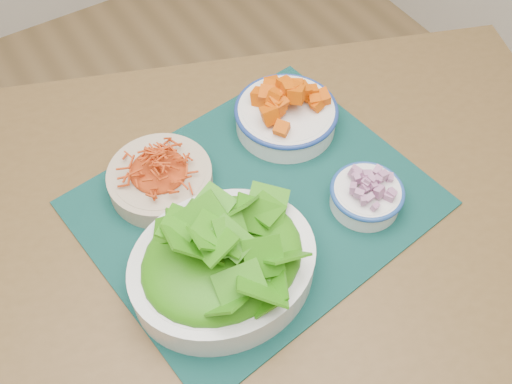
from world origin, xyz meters
TOP-DOWN VIEW (x-y plane):
  - table at (0.31, 0.21)m, footprint 1.52×1.27m
  - placemat at (0.36, 0.25)m, footprint 0.60×0.52m
  - carrot_bowl at (0.24, 0.37)m, footprint 0.20×0.20m
  - squash_bowl at (0.51, 0.37)m, footprint 0.19×0.19m
  - lettuce_bowl at (0.24, 0.15)m, footprint 0.31×0.26m
  - onion_bowl at (0.52, 0.15)m, footprint 0.13×0.13m

SIDE VIEW (x-z plane):
  - table at x=0.31m, z-range 0.29..1.04m
  - placemat at x=0.36m, z-range 0.75..0.75m
  - carrot_bowl at x=0.24m, z-range 0.75..0.82m
  - onion_bowl at x=0.52m, z-range 0.75..0.82m
  - squash_bowl at x=0.51m, z-range 0.75..0.85m
  - lettuce_bowl at x=0.24m, z-range 0.75..0.88m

